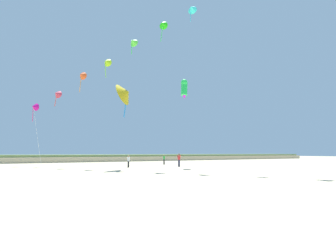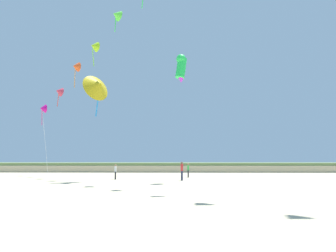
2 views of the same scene
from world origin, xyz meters
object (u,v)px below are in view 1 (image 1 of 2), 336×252
at_px(large_kite_mid_trail, 184,88).
at_px(person_mid_center, 179,159).
at_px(large_kite_low_lead, 126,93).
at_px(person_near_left, 128,160).
at_px(person_near_right, 164,159).

bearing_deg(large_kite_mid_trail, person_mid_center, 88.33).
bearing_deg(large_kite_low_lead, large_kite_mid_trail, -4.52).
bearing_deg(large_kite_low_lead, person_mid_center, 6.81).
bearing_deg(large_kite_mid_trail, large_kite_low_lead, 175.48).
bearing_deg(person_near_left, person_mid_center, -13.36).
bearing_deg(person_near_left, large_kite_low_lead, -118.07).
height_order(person_near_left, large_kite_mid_trail, large_kite_mid_trail).
bearing_deg(person_mid_center, large_kite_low_lead, -173.19).
height_order(person_near_left, person_mid_center, person_mid_center).
bearing_deg(person_near_left, large_kite_mid_trail, -25.60).
relative_size(person_near_right, large_kite_mid_trail, 0.58).
xyz_separation_m(large_kite_low_lead, large_kite_mid_trail, (7.78, -0.62, 1.54)).
height_order(large_kite_low_lead, large_kite_mid_trail, large_kite_mid_trail).
relative_size(person_near_right, large_kite_low_lead, 0.35).
height_order(person_near_right, large_kite_mid_trail, large_kite_mid_trail).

